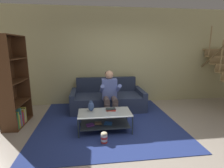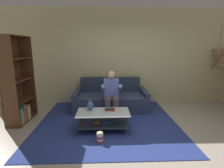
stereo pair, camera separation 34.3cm
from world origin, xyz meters
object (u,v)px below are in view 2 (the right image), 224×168
object	(u,v)px
person_seated_center	(111,92)
bookshelf	(17,90)
couch	(111,99)
coffee_table	(103,118)
book_stack	(110,109)
vase	(90,106)
popcorn_tub	(100,137)

from	to	relation	value
person_seated_center	bookshelf	size ratio (longest dim) A/B	0.58
couch	bookshelf	size ratio (longest dim) A/B	1.02
coffee_table	book_stack	distance (m)	0.24
vase	book_stack	size ratio (longest dim) A/B	0.98
couch	book_stack	world-z (taller)	couch
coffee_table	book_stack	bearing A→B (deg)	32.15
person_seated_center	vase	distance (m)	0.81
coffee_table	bookshelf	size ratio (longest dim) A/B	0.55
vase	book_stack	bearing A→B (deg)	-3.08
person_seated_center	coffee_table	size ratio (longest dim) A/B	1.06
vase	bookshelf	bearing A→B (deg)	166.22
couch	person_seated_center	size ratio (longest dim) A/B	1.74
bookshelf	popcorn_tub	bearing A→B (deg)	-28.15
person_seated_center	vase	bearing A→B (deg)	-126.62
couch	vase	size ratio (longest dim) A/B	9.20
book_stack	popcorn_tub	distance (m)	0.71
couch	bookshelf	world-z (taller)	bookshelf
couch	coffee_table	xyz separation A→B (m)	(-0.21, -1.35, -0.01)
person_seated_center	bookshelf	distance (m)	2.22
couch	coffee_table	world-z (taller)	couch
couch	coffee_table	size ratio (longest dim) A/B	1.84
bookshelf	person_seated_center	bearing A→B (deg)	5.72
vase	book_stack	distance (m)	0.44
bookshelf	coffee_table	bearing A→B (deg)	-15.16
couch	book_stack	bearing A→B (deg)	-92.43
couch	popcorn_tub	xyz separation A→B (m)	(-0.26, -1.85, -0.17)
vase	book_stack	xyz separation A→B (m)	(0.43, -0.02, -0.09)
couch	bookshelf	xyz separation A→B (m)	(-2.21, -0.80, 0.49)
bookshelf	vase	bearing A→B (deg)	-13.78
book_stack	bookshelf	distance (m)	2.23
couch	vase	distance (m)	1.34
person_seated_center	book_stack	size ratio (longest dim) A/B	5.17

